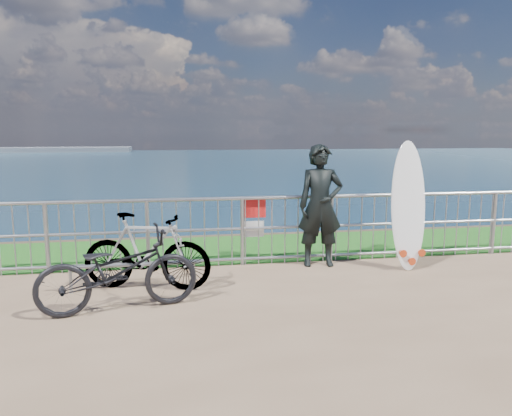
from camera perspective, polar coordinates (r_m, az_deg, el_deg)
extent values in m
plane|color=#175116|center=(9.35, 0.52, -4.54)|extent=(120.00, 120.00, 0.00)
cube|color=brown|center=(11.29, -0.61, -15.60)|extent=(120.00, 0.30, 5.00)
plane|color=navy|center=(96.53, -8.70, 4.54)|extent=(260.00, 260.00, 0.00)
cube|color=#565E68|center=(180.95, -25.31, 6.03)|extent=(70.00, 12.00, 1.50)
cylinder|color=#94969C|center=(8.08, 1.91, 1.20)|extent=(10.00, 0.06, 0.06)
cylinder|color=#94969C|center=(8.16, 1.89, -2.25)|extent=(10.00, 0.05, 0.05)
cylinder|color=#94969C|center=(8.28, 1.88, -5.68)|extent=(10.00, 0.05, 0.05)
cylinder|color=#94969C|center=(8.23, -22.76, -3.24)|extent=(0.06, 0.06, 1.10)
cylinder|color=#94969C|center=(8.02, -12.26, -3.05)|extent=(0.06, 0.06, 1.10)
cylinder|color=#94969C|center=(8.09, -1.58, -2.75)|extent=(0.06, 0.06, 1.10)
cylinder|color=#94969C|center=(8.43, 8.58, -2.37)|extent=(0.06, 0.06, 1.10)
cylinder|color=#94969C|center=(9.01, 17.69, -1.97)|extent=(0.06, 0.06, 1.10)
cylinder|color=#94969C|center=(9.78, 25.52, -1.59)|extent=(0.06, 0.06, 1.10)
cube|color=red|center=(8.11, -0.34, -0.06)|extent=(0.42, 0.02, 0.30)
cube|color=white|center=(8.11, -0.33, -0.06)|extent=(0.38, 0.01, 0.08)
cube|color=white|center=(8.17, -0.34, -2.41)|extent=(0.36, 0.02, 0.26)
imported|color=black|center=(8.06, 7.37, 0.25)|extent=(0.76, 0.54, 1.96)
ellipsoid|color=white|center=(8.21, 16.99, 0.35)|extent=(0.62, 0.57, 2.04)
cone|color=#BF3714|center=(8.18, 16.16, -4.86)|extent=(0.12, 0.22, 0.12)
cone|color=#BF3714|center=(8.31, 18.09, -4.72)|extent=(0.12, 0.22, 0.12)
cone|color=#BF3714|center=(8.28, 17.09, -5.68)|extent=(0.12, 0.22, 0.12)
imported|color=black|center=(6.30, -15.49, -6.87)|extent=(2.03, 1.06, 1.01)
imported|color=black|center=(7.02, -12.40, -4.86)|extent=(1.86, 0.95, 1.07)
cylinder|color=#94969C|center=(7.07, -13.90, -6.31)|extent=(1.85, 0.05, 0.05)
cylinder|color=#94969C|center=(7.23, -20.43, -7.76)|extent=(0.04, 0.04, 0.36)
cylinder|color=#94969C|center=(7.10, -7.14, -7.55)|extent=(0.04, 0.04, 0.36)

